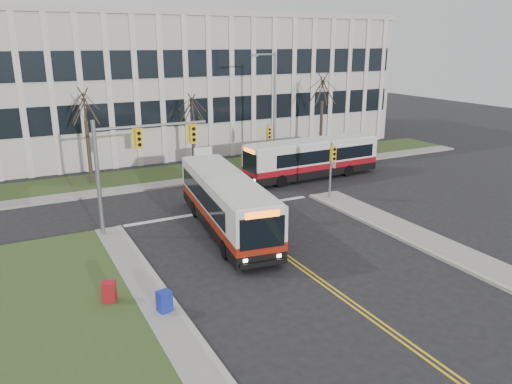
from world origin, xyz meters
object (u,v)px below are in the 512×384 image
Objects in this scene: bus_main at (226,204)px; newspaper_box_red at (109,293)px; bus_cross at (312,159)px; streetlight at (273,104)px; newspaper_box_blue at (164,303)px; directory_sign at (203,158)px.

bus_main is 9.10m from newspaper_box_red.
newspaper_box_red is (-17.67, -12.38, -0.95)m from bus_cross.
streetlight is 0.86× the size of bus_cross.
newspaper_box_blue is (-14.83, -18.20, -4.72)m from streetlight.
bus_cross is at bearing -74.25° from streetlight.
bus_main is at bearing -57.08° from bus_cross.
streetlight is 23.78m from newspaper_box_red.
bus_main is 1.05× the size of bus_cross.
directory_sign is 2.11× the size of newspaper_box_blue.
streetlight reaches higher than newspaper_box_blue.
bus_cross is at bearing 42.63° from bus_main.
bus_main reaches higher than newspaper_box_blue.
newspaper_box_blue is at bearing -129.18° from streetlight.
bus_main is (-9.13, -11.23, -3.70)m from streetlight.
newspaper_box_red is at bearing -121.77° from directory_sign.
streetlight is at bearing -13.23° from directory_sign.
streetlight reaches higher than newspaper_box_red.
bus_cross is 11.29× the size of newspaper_box_red.
bus_main is 9.06m from newspaper_box_blue.
newspaper_box_blue is 1.00× the size of newspaper_box_red.
newspaper_box_red is at bearing 121.64° from newspaper_box_blue.
streetlight is 4.60× the size of directory_sign.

